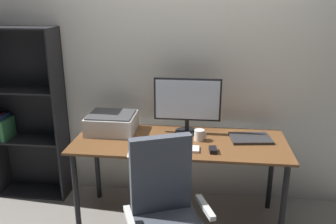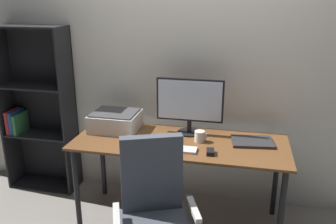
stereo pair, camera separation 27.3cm
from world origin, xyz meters
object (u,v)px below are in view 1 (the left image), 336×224
(desk, at_px, (180,150))
(bookshelf, at_px, (26,115))
(coffee_mug, at_px, (199,135))
(monitor, at_px, (187,102))
(mouse, at_px, (213,150))
(printer, at_px, (112,123))
(office_chair, at_px, (166,224))
(keyboard, at_px, (180,149))
(laptop, at_px, (250,138))

(desk, distance_m, bookshelf, 1.51)
(desk, distance_m, coffee_mug, 0.20)
(monitor, height_order, mouse, monitor)
(printer, relative_size, office_chair, 0.40)
(mouse, xyz_separation_m, office_chair, (-0.29, -0.52, -0.30))
(office_chair, bearing_deg, printer, 102.09)
(keyboard, bearing_deg, desk, 93.72)
(desk, distance_m, keyboard, 0.20)
(mouse, xyz_separation_m, printer, (-0.86, 0.32, 0.06))
(printer, bearing_deg, office_chair, -56.04)
(monitor, bearing_deg, office_chair, -94.50)
(bookshelf, bearing_deg, desk, -12.73)
(keyboard, height_order, printer, printer)
(monitor, xyz_separation_m, keyboard, (-0.03, -0.36, -0.26))
(bookshelf, bearing_deg, monitor, -5.31)
(laptop, height_order, printer, printer)
(desk, xyz_separation_m, laptop, (0.57, 0.09, 0.09))
(keyboard, bearing_deg, monitor, 84.03)
(monitor, xyz_separation_m, office_chair, (-0.07, -0.90, -0.55))
(printer, bearing_deg, desk, -12.66)
(coffee_mug, height_order, printer, printer)
(monitor, distance_m, laptop, 0.59)
(coffee_mug, bearing_deg, printer, 172.21)
(desk, bearing_deg, bookshelf, 167.27)
(keyboard, xyz_separation_m, laptop, (0.55, 0.26, 0.00))
(keyboard, distance_m, printer, 0.68)
(laptop, relative_size, bookshelf, 0.20)
(coffee_mug, bearing_deg, mouse, -63.26)
(keyboard, bearing_deg, office_chair, -95.71)
(laptop, bearing_deg, bookshelf, 165.62)
(office_chair, distance_m, bookshelf, 1.80)
(laptop, bearing_deg, office_chair, -134.20)
(keyboard, distance_m, mouse, 0.25)
(monitor, height_order, printer, monitor)
(desk, relative_size, bookshelf, 1.07)
(keyboard, xyz_separation_m, bookshelf, (-1.48, 0.50, 0.04))
(laptop, bearing_deg, mouse, -145.59)
(mouse, bearing_deg, keyboard, 171.60)
(mouse, distance_m, office_chair, 0.67)
(desk, distance_m, office_chair, 0.74)
(desk, relative_size, office_chair, 1.69)
(printer, distance_m, bookshelf, 0.90)
(desk, relative_size, printer, 4.27)
(keyboard, xyz_separation_m, mouse, (0.25, -0.01, 0.01))
(office_chair, bearing_deg, monitor, 63.64)
(bookshelf, bearing_deg, laptop, -6.80)
(desk, bearing_deg, keyboard, -84.96)
(monitor, relative_size, printer, 1.39)
(mouse, distance_m, bookshelf, 1.80)
(printer, xyz_separation_m, office_chair, (0.57, -0.84, -0.36))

